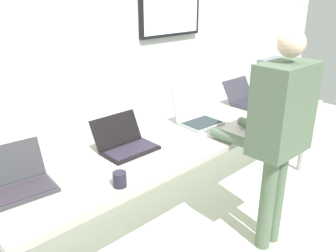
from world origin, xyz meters
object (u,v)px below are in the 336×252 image
(workbench, at_px, (192,138))
(person, at_px, (280,125))
(coffee_mug, at_px, (120,179))
(laptop_station_0, at_px, (20,180))
(laptop_station_2, at_px, (196,116))
(equipment_box, at_px, (278,78))
(laptop_station_3, at_px, (246,98))
(laptop_station_1, at_px, (125,142))

(workbench, bearing_deg, person, -72.86)
(workbench, bearing_deg, coffee_mug, -164.18)
(workbench, distance_m, laptop_station_0, 1.30)
(workbench, xyz_separation_m, coffee_mug, (-0.88, -0.25, 0.09))
(laptop_station_2, bearing_deg, coffee_mug, -160.70)
(equipment_box, height_order, coffee_mug, equipment_box)
(person, bearing_deg, laptop_station_3, 45.97)
(equipment_box, bearing_deg, laptop_station_2, 176.38)
(workbench, xyz_separation_m, laptop_station_3, (0.92, 0.13, 0.10))
(laptop_station_1, xyz_separation_m, person, (0.75, -0.74, 0.13))
(laptop_station_0, xyz_separation_m, laptop_station_1, (0.73, 0.00, -0.00))
(equipment_box, height_order, laptop_station_1, equipment_box)
(laptop_station_1, height_order, coffee_mug, laptop_station_1)
(person, distance_m, coffee_mug, 1.14)
(workbench, xyz_separation_m, equipment_box, (1.33, 0.05, 0.24))
(equipment_box, xyz_separation_m, coffee_mug, (-2.21, -0.30, -0.15))
(laptop_station_2, bearing_deg, laptop_station_3, 0.95)
(laptop_station_1, bearing_deg, workbench, -12.16)
(laptop_station_3, relative_size, coffee_mug, 4.26)
(laptop_station_0, xyz_separation_m, coffee_mug, (0.41, -0.37, -0.01))
(equipment_box, distance_m, coffee_mug, 2.24)
(equipment_box, bearing_deg, laptop_station_3, 168.28)
(person, xyz_separation_m, coffee_mug, (-1.07, 0.37, -0.14))
(workbench, relative_size, laptop_station_3, 8.44)
(laptop_station_3, distance_m, person, 1.06)
(laptop_station_3, bearing_deg, coffee_mug, -167.97)
(laptop_station_0, height_order, laptop_station_3, laptop_station_0)
(laptop_station_1, distance_m, laptop_station_3, 1.48)
(laptop_station_1, distance_m, person, 1.06)
(equipment_box, relative_size, laptop_station_1, 1.03)
(workbench, relative_size, laptop_station_0, 8.81)
(laptop_station_3, xyz_separation_m, coffee_mug, (-1.80, -0.38, -0.01))
(laptop_station_0, bearing_deg, coffee_mug, -41.74)
(laptop_station_1, xyz_separation_m, laptop_station_3, (1.48, 0.01, 0.00))
(laptop_station_1, distance_m, laptop_station_2, 0.74)
(workbench, distance_m, equipment_box, 1.36)
(equipment_box, distance_m, laptop_station_2, 1.16)
(workbench, distance_m, person, 0.69)
(laptop_station_0, height_order, coffee_mug, laptop_station_0)
(equipment_box, bearing_deg, person, -149.59)
(coffee_mug, bearing_deg, equipment_box, 7.69)
(coffee_mug, bearing_deg, laptop_station_1, 48.98)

